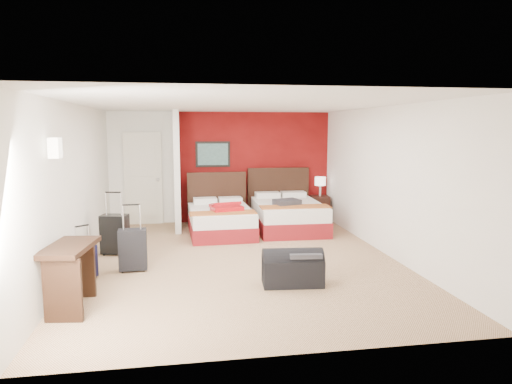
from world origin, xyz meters
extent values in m
plane|color=tan|center=(0.00, 0.00, 0.00)|extent=(6.50, 6.50, 0.00)
cube|color=white|center=(0.00, 3.25, 1.25)|extent=(5.00, 0.04, 2.50)
cube|color=white|center=(-2.50, 0.00, 1.25)|extent=(0.04, 6.50, 2.50)
cube|color=black|center=(-0.20, 3.19, 1.55)|extent=(0.78, 0.03, 0.58)
cube|color=white|center=(-2.38, -1.50, 1.90)|extent=(0.12, 0.20, 0.24)
cube|color=maroon|center=(0.75, 3.23, 1.25)|extent=(3.50, 0.04, 2.50)
cube|color=silver|center=(-1.00, 2.61, 1.25)|extent=(0.12, 1.20, 2.50)
cube|color=silver|center=(-1.75, 3.20, 1.02)|extent=(0.82, 0.06, 2.05)
cube|color=silver|center=(-0.15, 1.88, 0.26)|extent=(1.29, 1.80, 0.53)
cube|color=silver|center=(1.29, 2.07, 0.29)|extent=(1.40, 1.97, 0.58)
cube|color=red|center=(-0.05, 1.78, 0.58)|extent=(0.74, 0.91, 0.10)
cube|color=#36363B|center=(1.19, 1.77, 0.64)|extent=(0.57, 0.50, 0.12)
cube|color=black|center=(2.24, 2.90, 0.29)|extent=(0.46, 0.46, 0.58)
cylinder|color=white|center=(2.24, 2.90, 0.80)|extent=(0.33, 0.33, 0.44)
cube|color=black|center=(-2.05, 0.67, 0.33)|extent=(0.49, 0.37, 0.65)
cube|color=black|center=(-1.66, -0.33, 0.30)|extent=(0.42, 0.27, 0.60)
cube|color=black|center=(-2.31, -0.62, 0.23)|extent=(0.38, 0.36, 0.46)
cube|color=black|center=(0.56, -1.32, 0.21)|extent=(0.85, 0.51, 0.41)
cube|color=#37373C|center=(0.71, -1.37, 0.44)|extent=(0.47, 0.41, 0.06)
cube|color=black|center=(-2.23, -1.72, 0.39)|extent=(0.59, 0.99, 0.78)
camera|label=1|loc=(-0.92, -7.25, 2.12)|focal=32.32mm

